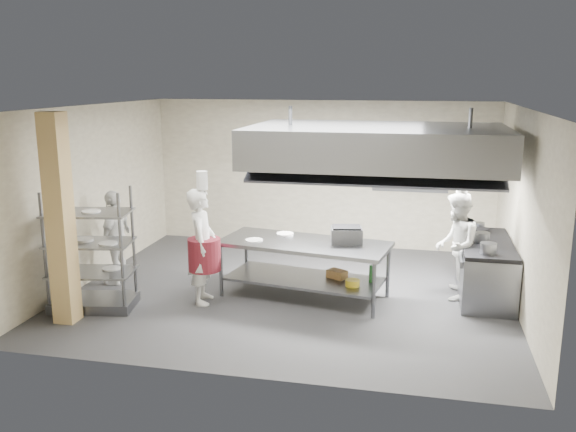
% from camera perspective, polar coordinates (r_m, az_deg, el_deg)
% --- Properties ---
extents(floor, '(7.00, 7.00, 0.00)m').
position_cam_1_polar(floor, '(10.12, 0.29, -7.07)').
color(floor, '#2D2D2F').
rests_on(floor, ground).
extents(ceiling, '(7.00, 7.00, 0.00)m').
position_cam_1_polar(ceiling, '(9.53, 0.31, 10.15)').
color(ceiling, silver).
rests_on(ceiling, wall_back).
extents(wall_back, '(7.00, 0.00, 7.00)m').
position_cam_1_polar(wall_back, '(12.62, 3.16, 3.95)').
color(wall_back, '#A19880').
rests_on(wall_back, ground).
extents(wall_left, '(0.00, 6.00, 6.00)m').
position_cam_1_polar(wall_left, '(10.98, -17.88, 2.00)').
color(wall_left, '#A19880').
rests_on(wall_left, ground).
extents(wall_right, '(0.00, 6.00, 6.00)m').
position_cam_1_polar(wall_right, '(9.63, 21.12, 0.30)').
color(wall_right, '#A19880').
rests_on(wall_right, ground).
extents(column, '(0.30, 0.30, 3.00)m').
position_cam_1_polar(column, '(9.09, -20.55, -0.36)').
color(column, tan).
rests_on(column, floor).
extents(exhaust_hood, '(4.00, 2.50, 0.60)m').
position_cam_1_polar(exhaust_hood, '(9.79, 8.31, 6.57)').
color(exhaust_hood, slate).
rests_on(exhaust_hood, ceiling).
extents(hood_strip_a, '(1.60, 0.12, 0.04)m').
position_cam_1_polar(hood_strip_a, '(9.93, 3.05, 4.91)').
color(hood_strip_a, white).
rests_on(hood_strip_a, exhaust_hood).
extents(hood_strip_b, '(1.60, 0.12, 0.04)m').
position_cam_1_polar(hood_strip_b, '(9.80, 13.52, 4.47)').
color(hood_strip_b, white).
rests_on(hood_strip_b, exhaust_hood).
extents(wall_shelf, '(1.50, 0.28, 0.04)m').
position_cam_1_polar(wall_shelf, '(12.30, 11.35, 3.48)').
color(wall_shelf, slate).
rests_on(wall_shelf, wall_back).
extents(island, '(2.80, 1.52, 0.91)m').
position_cam_1_polar(island, '(9.76, 1.53, -5.02)').
color(island, gray).
rests_on(island, floor).
extents(island_worktop, '(2.80, 1.52, 0.06)m').
position_cam_1_polar(island_worktop, '(9.64, 1.55, -2.61)').
color(island_worktop, slate).
rests_on(island_worktop, island).
extents(island_undershelf, '(2.57, 1.38, 0.04)m').
position_cam_1_polar(island_undershelf, '(9.81, 1.53, -5.88)').
color(island_undershelf, slate).
rests_on(island_undershelf, island).
extents(pass_rack, '(1.34, 0.93, 1.85)m').
position_cam_1_polar(pass_rack, '(9.63, -18.00, -2.99)').
color(pass_rack, slate).
rests_on(pass_rack, floor).
extents(cooking_range, '(0.80, 2.00, 0.84)m').
position_cam_1_polar(cooking_range, '(10.32, 17.93, -4.86)').
color(cooking_range, slate).
rests_on(cooking_range, floor).
extents(range_top, '(0.78, 1.96, 0.06)m').
position_cam_1_polar(range_top, '(10.20, 18.10, -2.45)').
color(range_top, black).
rests_on(range_top, cooking_range).
extents(chef_head, '(0.56, 0.73, 1.81)m').
position_cam_1_polar(chef_head, '(9.50, -8.03, -2.82)').
color(chef_head, white).
rests_on(chef_head, floor).
extents(chef_line, '(0.73, 0.90, 1.71)m').
position_cam_1_polar(chef_line, '(9.98, 15.46, -2.69)').
color(chef_line, silver).
rests_on(chef_line, floor).
extents(chef_plating, '(0.44, 0.96, 1.61)m').
position_cam_1_polar(chef_plating, '(10.72, -15.82, -1.91)').
color(chef_plating, silver).
rests_on(chef_plating, floor).
extents(griddle, '(0.55, 0.46, 0.24)m').
position_cam_1_polar(griddle, '(9.61, 5.49, -1.80)').
color(griddle, gray).
rests_on(griddle, island_worktop).
extents(wicker_basket, '(0.35, 0.32, 0.13)m').
position_cam_1_polar(wicker_basket, '(9.79, 4.61, -5.44)').
color(wicker_basket, olive).
rests_on(wicker_basket, island_undershelf).
extents(stockpot, '(0.23, 0.23, 0.16)m').
position_cam_1_polar(stockpot, '(10.10, 17.71, -1.92)').
color(stockpot, slate).
rests_on(stockpot, range_top).
extents(plate_stack, '(0.28, 0.28, 0.05)m').
position_cam_1_polar(plate_stack, '(9.72, -17.86, -4.88)').
color(plate_stack, white).
rests_on(plate_stack, pass_rack).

